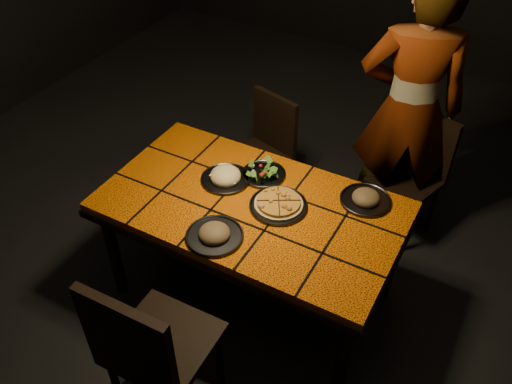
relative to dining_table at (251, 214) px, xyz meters
The scene contains 11 objects.
room_shell 0.83m from the dining_table, ahead, with size 6.04×7.04×3.08m.
dining_table is the anchor object (origin of this frame).
chair_near 0.90m from the dining_table, 91.36° to the right, with size 0.46×0.46×1.00m.
chair_far_left 0.93m from the dining_table, 113.15° to the left, with size 0.46×0.46×0.84m.
chair_far_right 1.25m from the dining_table, 59.92° to the left, with size 0.49×0.49×0.86m.
diner 1.21m from the dining_table, 64.31° to the left, with size 0.66×0.43×1.80m, color brown.
plate_pizza 0.18m from the dining_table, 17.85° to the left, with size 0.35×0.35×0.04m.
plate_pasta 0.26m from the dining_table, 155.71° to the left, with size 0.28×0.28×0.09m.
plate_salad 0.27m from the dining_table, 102.61° to the left, with size 0.25×0.25×0.07m.
plate_mushroom_a 0.33m from the dining_table, 96.27° to the right, with size 0.29×0.29×0.10m.
plate_mushroom_b 0.62m from the dining_table, 30.37° to the left, with size 0.27×0.27×0.09m.
Camera 1 is at (1.07, -1.87, 2.68)m, focal length 38.00 mm.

